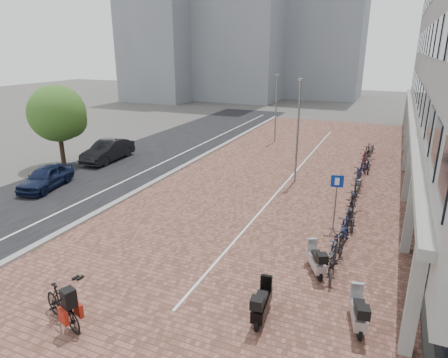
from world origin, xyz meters
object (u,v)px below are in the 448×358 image
Objects in this scene: scooter_front at (316,259)px; scooter_mid at (262,302)px; car_navy at (46,177)px; car_dark at (108,151)px; scooter_back at (358,310)px; hero_bike at (62,305)px; parking_sign at (336,193)px.

scooter_mid reaches higher than scooter_front.
car_navy is 0.85× the size of car_dark.
car_dark is at bearing 82.88° from car_navy.
scooter_mid is 1.02× the size of scooter_back.
car_navy is 13.14m from hero_bike.
scooter_back is (2.69, 0.77, -0.01)m from scooter_mid.
car_navy is 1.85× the size of hero_bike.
car_dark is 18.13m from hero_bike.
scooter_back reaches higher than scooter_front.
parking_sign is (16.74, -5.11, 0.99)m from car_dark.
hero_bike reaches higher than scooter_mid.
hero_bike is at bearing -159.45° from scooter_mid.
scooter_front is 0.98× the size of scooter_back.
car_dark is at bearing 135.39° from scooter_back.
hero_bike is 1.31× the size of scooter_front.
scooter_front is 3.37m from scooter_mid.
hero_bike is 11.63m from parking_sign.
parking_sign is at bearing 76.23° from scooter_mid.
parking_sign is (1.02, 7.11, 1.17)m from scooter_mid.
parking_sign is (-1.67, 6.34, 1.18)m from scooter_back.
scooter_front is 4.07m from parking_sign.
scooter_back is 6.66m from parking_sign.
car_dark reaches higher than scooter_back.
hero_bike is at bearing -57.47° from car_dark.
car_navy is 16.41m from scooter_front.
car_dark is 2.17× the size of hero_bike.
hero_bike is (9.88, -8.66, -0.03)m from car_navy.
parking_sign is at bearing 62.15° from scooter_front.
parking_sign reaches higher than car_dark.
hero_bike reaches higher than scooter_front.
car_navy is at bearing -87.53° from car_dark.
hero_bike is at bearing -169.83° from scooter_back.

